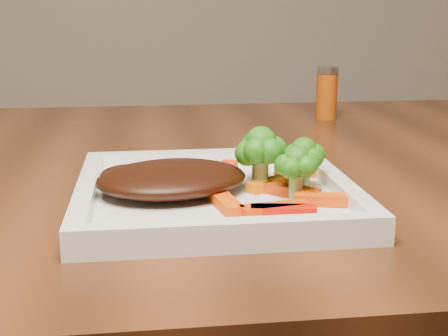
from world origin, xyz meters
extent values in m
cube|color=white|center=(-0.27, -0.23, 0.76)|extent=(0.27, 0.27, 0.01)
ellipsoid|color=black|center=(-0.31, -0.23, 0.78)|extent=(0.17, 0.15, 0.03)
cube|color=red|center=(-0.22, -0.31, 0.77)|extent=(0.07, 0.03, 0.01)
cube|color=#DC4003|center=(-0.17, -0.29, 0.77)|extent=(0.06, 0.03, 0.01)
cube|color=#F34303|center=(-0.26, -0.29, 0.77)|extent=(0.03, 0.06, 0.01)
cube|color=orange|center=(-0.17, -0.18, 0.77)|extent=(0.06, 0.02, 0.01)
cube|color=#FF2D04|center=(-0.25, -0.17, 0.77)|extent=(0.04, 0.07, 0.01)
cube|color=#CD3503|center=(-0.20, -0.26, 0.77)|extent=(0.05, 0.05, 0.01)
cube|color=orange|center=(-0.21, -0.23, 0.77)|extent=(0.06, 0.04, 0.01)
cylinder|color=#9D4308|center=(-0.02, 0.23, 0.80)|extent=(0.05, 0.05, 0.09)
cube|color=red|center=(-0.22, -0.32, 0.77)|extent=(0.06, 0.02, 0.01)
camera|label=1|loc=(-0.34, -0.83, 0.94)|focal=50.00mm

